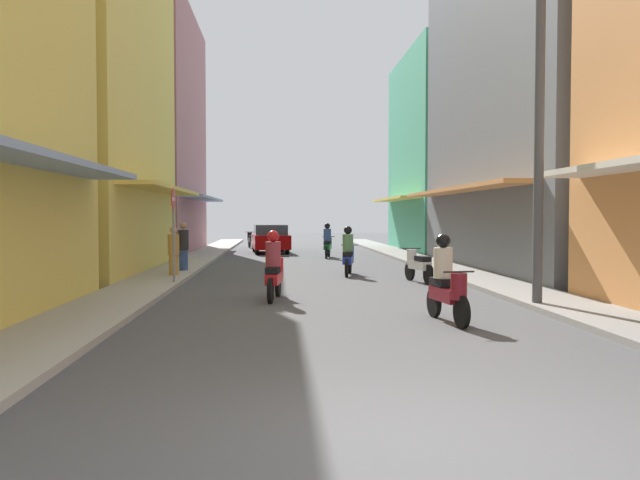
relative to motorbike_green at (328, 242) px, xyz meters
The scene contains 18 objects.
ground_plane 5.87m from the motorbike_green, 100.28° to the right, with size 97.09×97.09×0.00m, color #4C4C4F.
sidewalk_left 8.14m from the motorbike_green, 134.99° to the right, with size 1.67×52.13×0.12m, color #ADA89E.
sidewalk_right 6.83m from the motorbike_green, 57.51° to the right, with size 1.67×52.13×0.12m, color gray.
building_left_mid 13.14m from the motorbike_green, 144.13° to the right, with size 7.05×10.66×12.95m.
building_left_far 11.92m from the motorbike_green, 154.48° to the left, with size 7.05×11.30×12.35m.
building_right_mid 11.82m from the motorbike_green, 43.36° to the right, with size 7.05×13.39×13.04m.
building_right_far 10.08m from the motorbike_green, 33.76° to the left, with size 7.05×9.80×10.49m.
motorbike_green is the anchor object (origin of this frame).
motorbike_blue 8.64m from the motorbike_green, 90.05° to the right, with size 0.61×1.79×1.58m.
motorbike_maroon 17.81m from the motorbike_green, 87.60° to the right, with size 0.55×1.80×1.58m.
motorbike_white 11.09m from the motorbike_green, 80.95° to the right, with size 0.64×1.78×0.96m.
motorbike_red 14.72m from the motorbike_green, 99.12° to the right, with size 0.55×1.80×1.58m.
motorbike_black 9.72m from the motorbike_green, 113.26° to the left, with size 0.63×1.79×0.96m.
parked_car 4.80m from the motorbike_green, 123.44° to the left, with size 2.10×4.24×1.45m.
pedestrian_midway 10.91m from the motorbike_green, 119.59° to the right, with size 0.34×0.34×1.60m.
pedestrian_crossing 9.43m from the motorbike_green, 124.48° to the right, with size 0.34×0.34×1.70m.
utility_pole 16.73m from the motorbike_green, 79.26° to the right, with size 0.20×1.20×7.11m.
street_sign_no_entry 12.62m from the motorbike_green, 113.66° to the right, with size 0.07×0.60×2.65m.
Camera 1 is at (-1.20, -5.19, 1.90)m, focal length 36.05 mm.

